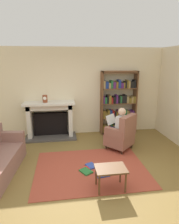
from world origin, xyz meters
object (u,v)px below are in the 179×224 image
Objects in this scene: mantel_clock at (45,99)px; seated_reader at (118,126)px; side_table at (111,171)px; armchair_reading at (122,134)px; fireplace at (50,118)px; bookshelf at (118,104)px.

seated_reader is at bearing -26.81° from mantel_clock.
side_table is (1.32, -2.62, -0.86)m from mantel_clock.
mantel_clock is 2.42m from armchair_reading.
fireplace is 2.98m from side_table.
seated_reader is 1.77m from side_table.
seated_reader reaches higher than armchair_reading.
mantel_clock reaches higher than fireplace.
seated_reader is (-0.32, -1.11, -0.34)m from bookshelf.
mantel_clock reaches higher than armchair_reading.
fireplace is at bearing 41.72° from mantel_clock.
mantel_clock reaches higher than seated_reader.
mantel_clock is at bearing -138.28° from fireplace.
seated_reader is at bearing 69.45° from side_table.
mantel_clock is 3.06m from side_table.
fireplace is 0.77× the size of bookshelf.
seated_reader reaches higher than fireplace.
armchair_reading is (1.90, -1.17, -0.17)m from fireplace.
bookshelf is at bearing 0.89° from fireplace.
seated_reader is 2.04× the size of side_table.
fireplace is 2.12m from seated_reader.
side_table is at bearing -108.78° from bookshelf.
bookshelf is at bearing -148.33° from seated_reader.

